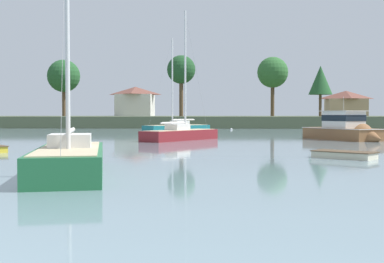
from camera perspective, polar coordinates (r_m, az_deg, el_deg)
far_shore_bank at (r=108.40m, az=-1.48°, el=1.22°), size 198.01×43.85×2.07m
cruiser_wood at (r=50.34m, az=17.37°, el=-0.15°), size 6.81×9.97×5.32m
dinghy_cream at (r=29.51m, az=16.99°, el=-2.67°), size 3.69×3.43×0.56m
sailboat_teal at (r=64.85m, az=-1.73°, el=0.04°), size 8.61×8.08×12.98m
sailboat_maroon at (r=47.93m, az=-1.33°, el=-0.65°), size 7.24×9.11×13.17m
sailboat_green at (r=21.23m, az=-13.80°, el=-4.06°), size 4.49×9.40×12.78m
mooring_buoy_red at (r=85.07m, az=-13.44°, el=0.31°), size 0.43×0.43×0.48m
mooring_buoy_green at (r=77.99m, az=16.89°, el=0.12°), size 0.34×0.34×0.39m
mooring_buoy_white at (r=79.92m, az=4.51°, el=0.25°), size 0.38×0.38×0.44m
shore_tree_left_mid at (r=114.07m, az=-14.45°, el=6.14°), size 7.15×7.15×12.43m
shore_tree_inland_b at (r=100.48m, az=14.47°, el=5.68°), size 4.57×4.57×9.84m
shore_tree_center_left at (r=108.46m, az=9.20°, el=6.64°), size 6.58×6.58×12.65m
shore_tree_right_mid at (r=97.69m, az=-1.24°, el=7.01°), size 5.54×5.54×11.88m
cottage_behind_trees at (r=119.99m, az=-6.49°, el=3.50°), size 9.02×10.07×6.97m
cottage_eastern at (r=120.91m, az=17.18°, el=3.14°), size 9.28×6.62×5.84m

